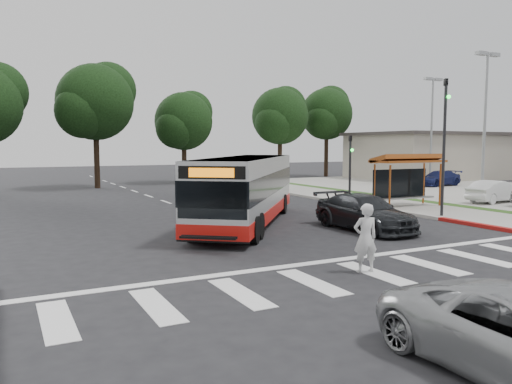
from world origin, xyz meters
TOP-DOWN VIEW (x-y plane):
  - ground at (0.00, 0.00)m, footprint 140.00×140.00m
  - sidewalk_east at (11.00, 8.00)m, footprint 4.00×40.00m
  - curb_east at (9.00, 8.00)m, footprint 0.30×40.00m
  - curb_east_red at (9.00, -2.00)m, footprint 0.32×6.00m
  - parking_lot at (23.00, 10.00)m, footprint 18.00×36.00m
  - commercial_building at (30.00, 22.00)m, footprint 14.00×10.00m
  - building_roof_cap at (30.00, 22.00)m, footprint 14.60×10.60m
  - crosswalk_ladder at (0.00, -5.00)m, footprint 18.00×2.60m
  - bus_shelter at (10.80, 5.10)m, footprint 4.20×1.60m
  - traffic_signal_ne_tall at (9.60, 1.49)m, footprint 0.18×0.37m
  - traffic_signal_ne_short at (9.60, 8.49)m, footprint 0.18×0.37m
  - lot_light_front at (18.00, 6.00)m, footprint 1.90×0.35m
  - lot_light_mid at (24.00, 16.00)m, footprint 1.90×0.35m
  - tree_ne_a at (16.08, 28.06)m, footprint 6.16×5.74m
  - tree_ne_b at (23.08, 30.06)m, footprint 6.16×5.74m
  - tree_north_a at (-1.92, 26.07)m, footprint 6.60×6.15m
  - tree_north_b at (6.07, 28.06)m, footprint 5.72×5.33m
  - transit_bus at (0.63, 4.14)m, footprint 8.80×10.42m
  - pedestrian at (-0.18, -4.81)m, footprint 0.76×0.58m
  - dark_sedan at (4.20, 0.54)m, footprint 2.05×4.98m
  - parked_car_1 at (16.83, 4.17)m, footprint 3.99×1.70m
  - parked_car_3 at (23.17, 14.27)m, footprint 4.44×2.18m

SIDE VIEW (x-z plane):
  - ground at x=0.00m, z-range 0.00..0.00m
  - crosswalk_ladder at x=0.00m, z-range 0.00..0.01m
  - parking_lot at x=23.00m, z-range 0.00..0.10m
  - sidewalk_east at x=11.00m, z-range 0.00..0.12m
  - curb_east at x=9.00m, z-range 0.00..0.15m
  - curb_east_red at x=9.00m, z-range 0.00..0.15m
  - parked_car_3 at x=23.17m, z-range 0.10..1.34m
  - dark_sedan at x=4.20m, z-range 0.00..1.44m
  - parked_car_1 at x=16.83m, z-range 0.10..1.38m
  - pedestrian at x=-0.18m, z-range 0.00..1.88m
  - transit_bus at x=0.63m, z-range 0.00..2.91m
  - commercial_building at x=30.00m, z-range 0.00..4.40m
  - bus_shelter at x=10.80m, z-range 0.92..3.78m
  - traffic_signal_ne_short at x=9.60m, z-range 0.48..4.48m
  - traffic_signal_ne_tall at x=9.60m, z-range 0.63..7.13m
  - building_roof_cap at x=30.00m, z-range 4.40..4.70m
  - tree_north_b at x=6.07m, z-range 1.45..9.88m
  - lot_light_front at x=18.00m, z-range 1.40..10.41m
  - lot_light_mid at x=24.00m, z-range 1.40..10.41m
  - tree_ne_a at x=16.08m, z-range 1.74..11.04m
  - tree_ne_b at x=23.08m, z-range 1.91..11.93m
  - tree_north_a at x=-1.92m, z-range 1.84..12.01m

